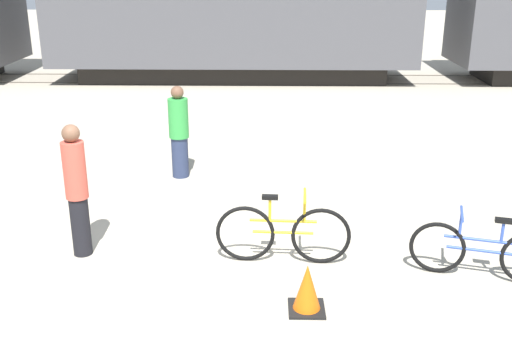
% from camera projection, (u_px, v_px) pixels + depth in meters
% --- Properties ---
extents(ground_plane, '(80.00, 80.00, 0.00)m').
position_uv_depth(ground_plane, '(180.00, 267.00, 7.48)').
color(ground_plane, '#B2A893').
extents(rail_near, '(48.31, 0.07, 0.01)m').
position_uv_depth(rail_near, '(232.00, 83.00, 18.54)').
color(rail_near, '#4C4238').
rests_on(rail_near, ground_plane).
extents(rail_far, '(48.31, 0.07, 0.01)m').
position_uv_depth(rail_far, '(235.00, 75.00, 19.89)').
color(rail_far, '#4C4238').
rests_on(rail_far, ground_plane).
extents(bicycle_yellow, '(1.70, 0.46, 0.93)m').
position_uv_depth(bicycle_yellow, '(283.00, 233.00, 7.50)').
color(bicycle_yellow, black).
rests_on(bicycle_yellow, ground_plane).
extents(bicycle_blue, '(1.66, 0.55, 0.83)m').
position_uv_depth(bicycle_blue, '(483.00, 252.00, 7.12)').
color(bicycle_blue, black).
rests_on(bicycle_blue, ground_plane).
extents(person_in_green, '(0.34, 0.34, 1.62)m').
position_uv_depth(person_in_green, '(179.00, 132.00, 10.36)').
color(person_in_green, '#283351').
rests_on(person_in_green, ground_plane).
extents(person_in_red, '(0.28, 0.28, 1.75)m').
position_uv_depth(person_in_red, '(77.00, 190.00, 7.54)').
color(person_in_red, black).
rests_on(person_in_red, ground_plane).
extents(traffic_cone, '(0.40, 0.40, 0.55)m').
position_uv_depth(traffic_cone, '(307.00, 289.00, 6.50)').
color(traffic_cone, black).
rests_on(traffic_cone, ground_plane).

